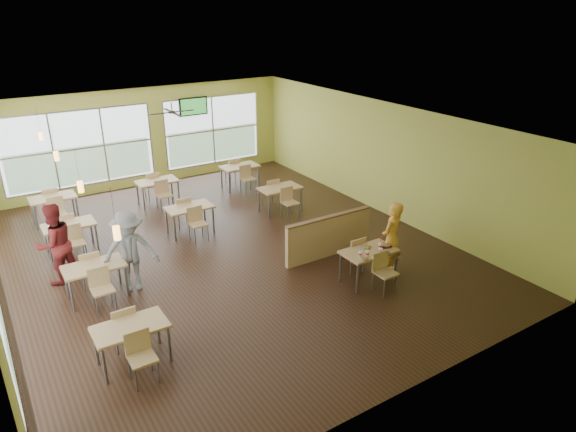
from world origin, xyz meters
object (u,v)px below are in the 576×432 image
object	(u,v)px
main_table	(369,255)
half_wall_divider	(329,236)
food_basket	(385,245)
man_plaid	(391,239)

from	to	relation	value
main_table	half_wall_divider	world-z (taller)	half_wall_divider
main_table	food_basket	world-z (taller)	main_table
man_plaid	food_basket	xyz separation A→B (m)	(-0.22, -0.05, -0.08)
main_table	food_basket	distance (m)	0.45
main_table	half_wall_divider	distance (m)	1.45
half_wall_divider	man_plaid	xyz separation A→B (m)	(0.64, -1.45, 0.34)
main_table	man_plaid	xyz separation A→B (m)	(0.64, 0.00, 0.23)
man_plaid	food_basket	bearing A→B (deg)	-8.92
man_plaid	food_basket	size ratio (longest dim) A/B	6.81
man_plaid	main_table	bearing A→B (deg)	-20.88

